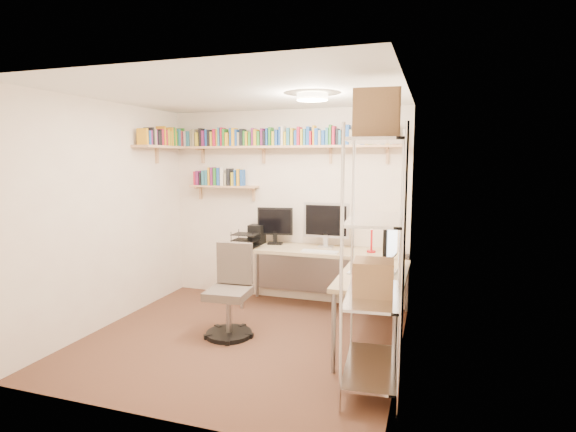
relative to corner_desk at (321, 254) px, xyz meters
name	(u,v)px	position (x,y,z in m)	size (l,w,h in m)	color
ground	(241,340)	(-0.62, -0.93, -0.76)	(3.20, 3.20, 0.00)	#4C2B20
room_shell	(239,191)	(-0.62, -0.93, 0.79)	(3.24, 3.04, 2.52)	beige
wall_shelves	(249,146)	(-1.06, 0.37, 1.27)	(3.12, 1.09, 0.80)	tan
corner_desk	(321,254)	(0.00, 0.00, 0.00)	(2.16, 1.95, 1.33)	#CBBC84
office_chair	(230,297)	(-0.78, -0.82, -0.35)	(0.51, 0.52, 0.97)	black
wire_rack	(375,211)	(0.80, -1.52, 0.71)	(0.53, 0.95, 2.37)	silver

